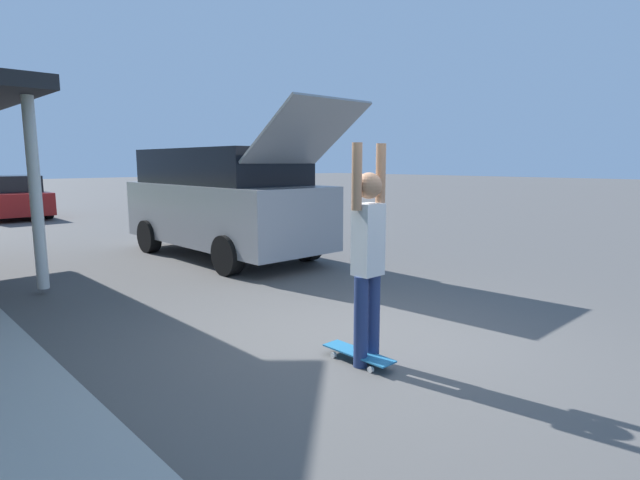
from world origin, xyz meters
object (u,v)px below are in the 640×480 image
Objects in this scene: car_down_street at (10,198)px; skateboard at (358,354)px; skateboarder at (368,253)px; suv_parked at (223,200)px.

car_down_street is 5.36× the size of skateboard.
car_down_street is at bearing 87.83° from skateboard.
skateboarder is (-0.60, -16.69, 0.39)m from car_down_street.
suv_parked is at bearing 69.64° from skateboard.
skateboarder is at bearing -92.07° from car_down_street.
car_down_street is 16.71m from skateboarder.
skateboard is at bearing -110.36° from suv_parked.
car_down_street is 2.01× the size of skateboarder.
skateboard is at bearing 109.65° from skateboarder.
car_down_street is 16.64m from skateboard.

